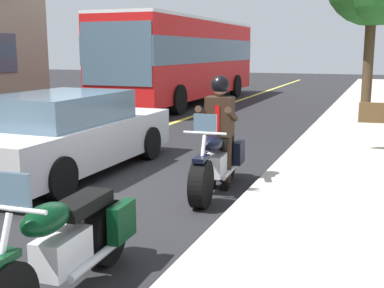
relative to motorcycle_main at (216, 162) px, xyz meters
The scene contains 7 objects.
ground_plane 1.60m from the motorcycle_main, 69.85° to the right, with size 80.00×80.00×0.00m, color black.
lane_center_stripe 3.51m from the motorcycle_main, 81.28° to the right, with size 60.00×0.16×0.01m, color #E5DB4C.
motorcycle_main is the anchor object (origin of this frame).
rider_main 0.61m from the motorcycle_main, behind, with size 0.65×0.58×1.74m.
motorcycle_parked 3.59m from the motorcycle_main, ahead, with size 2.22×0.66×1.26m.
bus_near 12.95m from the motorcycle_main, 155.86° to the right, with size 11.05×2.70×3.30m.
car_silver 2.80m from the motorcycle_main, 92.98° to the right, with size 4.60×1.92×1.40m.
Camera 1 is at (6.41, 3.73, 2.11)m, focal length 46.36 mm.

